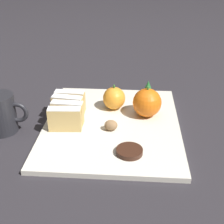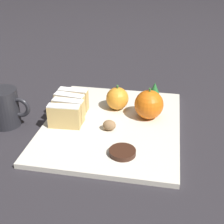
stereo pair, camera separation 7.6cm
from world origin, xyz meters
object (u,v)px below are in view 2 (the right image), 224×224
object	(u,v)px
orange_far	(149,105)
chocolate_cookie	(122,152)
walnut	(108,125)
coffee_mug	(5,108)
orange_near	(117,98)

from	to	relation	value
orange_far	chocolate_cookie	bearing A→B (deg)	-103.32
walnut	chocolate_cookie	world-z (taller)	walnut
orange_far	coffee_mug	xyz separation A→B (m)	(-0.35, -0.08, -0.00)
chocolate_cookie	orange_near	bearing A→B (deg)	103.03
walnut	orange_near	bearing A→B (deg)	88.90
orange_far	walnut	xyz separation A→B (m)	(-0.09, -0.08, -0.02)
orange_far	chocolate_cookie	distance (m)	0.18
coffee_mug	orange_far	bearing A→B (deg)	13.23
orange_near	walnut	bearing A→B (deg)	-91.10
orange_far	chocolate_cookie	xyz separation A→B (m)	(-0.04, -0.17, -0.03)
orange_near	orange_far	distance (m)	0.09
walnut	coffee_mug	xyz separation A→B (m)	(-0.26, -0.00, 0.02)
orange_far	chocolate_cookie	world-z (taller)	orange_far
chocolate_cookie	walnut	bearing A→B (deg)	118.27
orange_near	coffee_mug	xyz separation A→B (m)	(-0.26, -0.12, 0.01)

